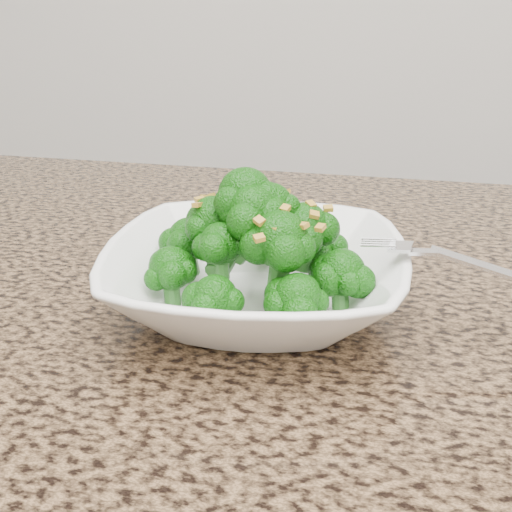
# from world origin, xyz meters

# --- Properties ---
(granite_counter) EXTENTS (1.64, 1.04, 0.03)m
(granite_counter) POSITION_xyz_m (0.00, 0.30, 0.89)
(granite_counter) COLOR brown
(granite_counter) RESTS_ON cabinet
(bowl) EXTENTS (0.27, 0.27, 0.06)m
(bowl) POSITION_xyz_m (-0.06, 0.37, 0.93)
(bowl) COLOR white
(bowl) RESTS_ON granite_counter
(broccoli_pile) EXTENTS (0.22, 0.22, 0.08)m
(broccoli_pile) POSITION_xyz_m (-0.06, 0.37, 1.00)
(broccoli_pile) COLOR #11590A
(broccoli_pile) RESTS_ON bowl
(garlic_topping) EXTENTS (0.13, 0.13, 0.01)m
(garlic_topping) POSITION_xyz_m (-0.06, 0.37, 1.04)
(garlic_topping) COLOR gold
(garlic_topping) RESTS_ON broccoli_pile
(fork) EXTENTS (0.17, 0.05, 0.01)m
(fork) POSITION_xyz_m (0.08, 0.36, 0.97)
(fork) COLOR silver
(fork) RESTS_ON bowl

